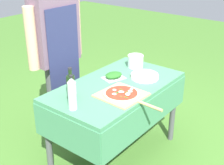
# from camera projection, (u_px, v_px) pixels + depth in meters

# --- Properties ---
(ground_plane) EXTENTS (12.00, 12.00, 0.00)m
(ground_plane) POSITION_uv_depth(u_px,v_px,m) (116.00, 154.00, 3.04)
(ground_plane) COLOR #477A2D
(prep_table) EXTENTS (1.27, 0.72, 0.75)m
(prep_table) POSITION_uv_depth(u_px,v_px,m) (116.00, 96.00, 2.77)
(prep_table) COLOR #478960
(prep_table) RESTS_ON ground
(person_cook) EXTENTS (0.63, 0.22, 1.68)m
(person_cook) POSITION_uv_depth(u_px,v_px,m) (56.00, 46.00, 2.93)
(person_cook) COLOR #4C4C51
(person_cook) RESTS_ON ground
(pizza_on_peel) EXTENTS (0.36, 0.57, 0.06)m
(pizza_on_peel) POSITION_uv_depth(u_px,v_px,m) (123.00, 95.00, 2.52)
(pizza_on_peel) COLOR tan
(pizza_on_peel) RESTS_ON prep_table
(oil_bottle) EXTENTS (0.07, 0.07, 0.26)m
(oil_bottle) POSITION_uv_depth(u_px,v_px,m) (71.00, 86.00, 2.46)
(oil_bottle) COLOR black
(oil_bottle) RESTS_ON prep_table
(water_bottle) EXTENTS (0.07, 0.07, 0.27)m
(water_bottle) POSITION_uv_depth(u_px,v_px,m) (72.00, 93.00, 2.28)
(water_bottle) COLOR silver
(water_bottle) RESTS_ON prep_table
(herb_container) EXTENTS (0.22, 0.19, 0.06)m
(herb_container) POSITION_uv_depth(u_px,v_px,m) (114.00, 75.00, 2.84)
(herb_container) COLOR silver
(herb_container) RESTS_ON prep_table
(mixing_tub) EXTENTS (0.15, 0.15, 0.12)m
(mixing_tub) POSITION_uv_depth(u_px,v_px,m) (135.00, 61.00, 3.08)
(mixing_tub) COLOR silver
(mixing_tub) RESTS_ON prep_table
(plate_stack) EXTENTS (0.26, 0.26, 0.04)m
(plate_stack) POSITION_uv_depth(u_px,v_px,m) (145.00, 76.00, 2.85)
(plate_stack) COLOR white
(plate_stack) RESTS_ON prep_table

